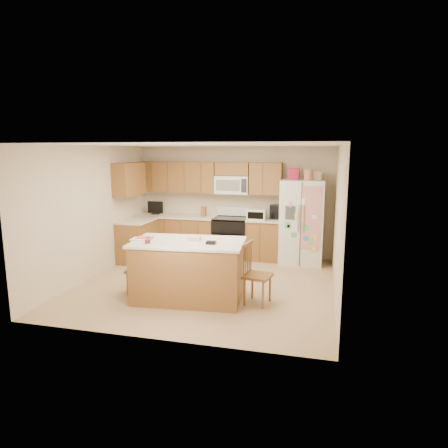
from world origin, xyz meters
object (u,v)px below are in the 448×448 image
(stove, at_px, (231,237))
(windsor_chair_back, at_px, (200,263))
(windsor_chair_right, at_px, (256,275))
(refrigerator, at_px, (302,221))
(island, at_px, (189,270))
(windsor_chair_left, at_px, (139,269))

(stove, distance_m, windsor_chair_back, 2.09)
(stove, relative_size, windsor_chair_right, 1.14)
(refrigerator, distance_m, island, 3.16)
(island, height_order, windsor_chair_right, island)
(refrigerator, relative_size, windsor_chair_right, 2.07)
(island, xyz_separation_m, windsor_chair_back, (-0.01, 0.63, -0.06))
(windsor_chair_left, bearing_deg, stove, 69.42)
(windsor_chair_right, bearing_deg, windsor_chair_left, -179.80)
(island, height_order, windsor_chair_back, island)
(island, bearing_deg, windsor_chair_back, 91.20)
(windsor_chair_left, distance_m, windsor_chair_back, 1.06)
(island, distance_m, windsor_chair_left, 0.93)
(windsor_chair_left, bearing_deg, island, -5.13)
(stove, xyz_separation_m, refrigerator, (1.57, -0.06, 0.45))
(island, xyz_separation_m, windsor_chair_left, (-0.92, 0.08, -0.08))
(refrigerator, xyz_separation_m, windsor_chair_back, (-1.66, -2.03, -0.49))
(stove, bearing_deg, windsor_chair_back, -92.40)
(windsor_chair_back, bearing_deg, stove, 87.60)
(island, distance_m, windsor_chair_back, 0.64)
(stove, height_order, refrigerator, refrigerator)
(stove, distance_m, refrigerator, 1.63)
(refrigerator, distance_m, windsor_chair_left, 3.67)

